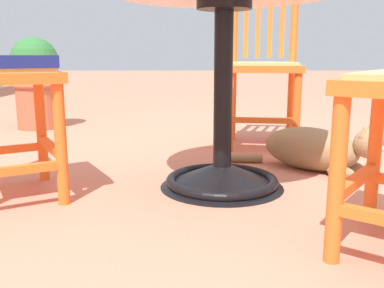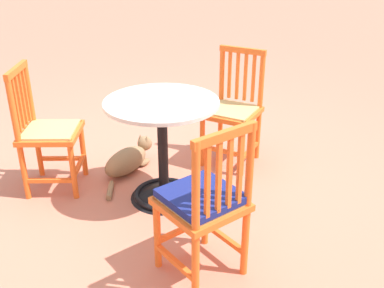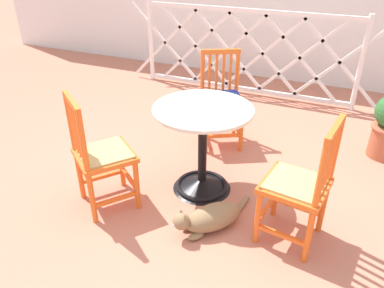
{
  "view_description": "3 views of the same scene",
  "coord_description": "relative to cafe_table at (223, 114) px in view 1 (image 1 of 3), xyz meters",
  "views": [
    {
      "loc": [
        -1.65,
        0.37,
        0.51
      ],
      "look_at": [
        -0.19,
        0.36,
        0.2
      ],
      "focal_mm": 40.44,
      "sensor_mm": 36.0,
      "label": 1
    },
    {
      "loc": [
        0.2,
        2.99,
        1.73
      ],
      "look_at": [
        -0.21,
        0.38,
        0.47
      ],
      "focal_mm": 42.06,
      "sensor_mm": 36.0,
      "label": 2
    },
    {
      "loc": [
        0.92,
        -2.11,
        1.85
      ],
      "look_at": [
        -0.06,
        0.11,
        0.48
      ],
      "focal_mm": 34.89,
      "sensor_mm": 36.0,
      "label": 3
    }
  ],
  "objects": [
    {
      "name": "cafe_table",
      "position": [
        0.0,
        0.0,
        0.0
      ],
      "size": [
        0.76,
        0.76,
        0.73
      ],
      "color": "black",
      "rests_on": "ground_plane"
    },
    {
      "name": "tabby_cat",
      "position": [
        0.23,
        -0.44,
        -0.19
      ],
      "size": [
        0.44,
        0.67,
        0.23
      ],
      "color": "#8E704C",
      "rests_on": "ground_plane"
    },
    {
      "name": "ground_plane",
      "position": [
        0.03,
        -0.24,
        -0.28
      ],
      "size": [
        24.0,
        24.0,
        0.0
      ],
      "primitive_type": "plane",
      "color": "#C6755B"
    },
    {
      "name": "orange_chair_at_corner",
      "position": [
        0.8,
        -0.29,
        0.15
      ],
      "size": [
        0.45,
        0.45,
        0.91
      ],
      "color": "orange",
      "rests_on": "ground_plane"
    },
    {
      "name": "terracotta_planter",
      "position": [
        1.38,
        1.17,
        0.04
      ],
      "size": [
        0.32,
        0.32,
        0.62
      ],
      "color": "#B25B3D",
      "rests_on": "ground_plane"
    }
  ]
}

